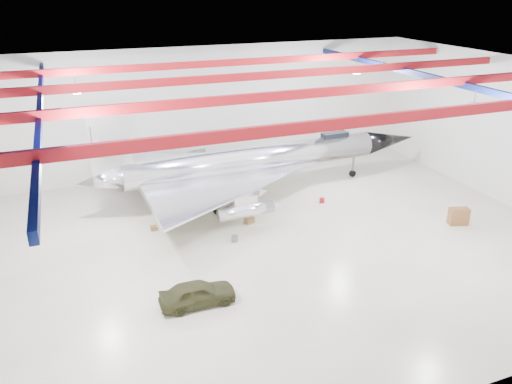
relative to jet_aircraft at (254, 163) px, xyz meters
name	(u,v)px	position (x,y,z in m)	size (l,w,h in m)	color
floor	(262,244)	(-2.61, -8.20, -2.61)	(40.00, 40.00, 0.00)	#B9B293
wall_back	(198,111)	(-2.61, 6.80, 2.89)	(40.00, 40.00, 0.00)	silver
wall_right	(510,133)	(17.39, -8.20, 2.89)	(30.00, 30.00, 0.00)	silver
ceiling	(263,75)	(-2.61, -8.20, 8.39)	(40.00, 40.00, 0.00)	#0A0F38
ceiling_structure	(263,87)	(-2.61, -8.20, 7.71)	(39.50, 29.50, 1.08)	maroon
jet_aircraft	(254,163)	(0.00, 0.00, 0.00)	(29.23, 17.28, 7.97)	silver
jeep	(198,293)	(-8.28, -13.12, -1.93)	(1.63, 4.05, 1.38)	#32341A
desk	(459,216)	(11.43, -10.53, -2.00)	(1.34, 0.67, 1.23)	brown
crate_ply	(154,228)	(-8.87, -3.62, -2.46)	(0.45, 0.36, 0.31)	olive
toolbox_red	(168,200)	(-6.92, 0.80, -2.46)	(0.44, 0.35, 0.31)	maroon
engine_drum	(235,239)	(-4.17, -7.20, -2.41)	(0.44, 0.44, 0.40)	#59595B
parts_bin	(251,192)	(-0.33, -0.19, -2.38)	(0.66, 0.53, 0.46)	olive
tool_chest	(322,200)	(4.26, -3.66, -2.43)	(0.40, 0.40, 0.36)	maroon
oil_barrel	(249,220)	(-2.31, -4.97, -2.40)	(0.63, 0.50, 0.44)	olive
spares_box	(233,198)	(-2.08, -0.76, -2.42)	(0.42, 0.42, 0.38)	#59595B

